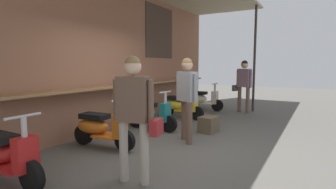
{
  "coord_description": "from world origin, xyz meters",
  "views": [
    {
      "loc": [
        -4.39,
        -2.52,
        1.57
      ],
      "look_at": [
        2.03,
        1.2,
        0.75
      ],
      "focal_mm": 28.09,
      "sensor_mm": 36.0,
      "label": 1
    }
  ],
  "objects_px": {
    "scooter_red": "(4,154)",
    "shopper_passing": "(187,90)",
    "scooter_orange": "(100,127)",
    "scooter_yellow": "(179,105)",
    "scooter_cream": "(202,99)",
    "shopper_with_handbag": "(134,106)",
    "shopper_browsing": "(244,81)",
    "scooter_teal": "(149,114)",
    "merchandise_crate": "(209,124)"
  },
  "relations": [
    {
      "from": "shopper_browsing",
      "to": "scooter_cream",
      "type": "bearing_deg",
      "value": -59.79
    },
    {
      "from": "scooter_teal",
      "to": "scooter_red",
      "type": "bearing_deg",
      "value": -87.4
    },
    {
      "from": "scooter_cream",
      "to": "shopper_passing",
      "type": "relative_size",
      "value": 0.81
    },
    {
      "from": "scooter_red",
      "to": "scooter_orange",
      "type": "xyz_separation_m",
      "value": [
        1.76,
        -0.0,
        0.0
      ]
    },
    {
      "from": "shopper_browsing",
      "to": "merchandise_crate",
      "type": "distance_m",
      "value": 3.24
    },
    {
      "from": "scooter_teal",
      "to": "scooter_orange",
      "type": "bearing_deg",
      "value": -87.4
    },
    {
      "from": "scooter_yellow",
      "to": "scooter_cream",
      "type": "relative_size",
      "value": 1.0
    },
    {
      "from": "scooter_red",
      "to": "merchandise_crate",
      "type": "xyz_separation_m",
      "value": [
        3.89,
        -1.39,
        -0.2
      ]
    },
    {
      "from": "shopper_with_handbag",
      "to": "shopper_passing",
      "type": "bearing_deg",
      "value": -4.54
    },
    {
      "from": "scooter_orange",
      "to": "scooter_teal",
      "type": "relative_size",
      "value": 1.0
    },
    {
      "from": "shopper_with_handbag",
      "to": "shopper_browsing",
      "type": "distance_m",
      "value": 6.14
    },
    {
      "from": "scooter_teal",
      "to": "scooter_cream",
      "type": "xyz_separation_m",
      "value": [
        3.33,
        0.0,
        0.0
      ]
    },
    {
      "from": "shopper_with_handbag",
      "to": "shopper_passing",
      "type": "xyz_separation_m",
      "value": [
        2.07,
        0.25,
        0.03
      ]
    },
    {
      "from": "scooter_teal",
      "to": "merchandise_crate",
      "type": "relative_size",
      "value": 3.14
    },
    {
      "from": "scooter_teal",
      "to": "scooter_yellow",
      "type": "bearing_deg",
      "value": 92.6
    },
    {
      "from": "scooter_cream",
      "to": "shopper_browsing",
      "type": "height_order",
      "value": "shopper_browsing"
    },
    {
      "from": "scooter_teal",
      "to": "scooter_yellow",
      "type": "distance_m",
      "value": 1.6
    },
    {
      "from": "scooter_orange",
      "to": "scooter_yellow",
      "type": "relative_size",
      "value": 1.0
    },
    {
      "from": "shopper_with_handbag",
      "to": "scooter_yellow",
      "type": "bearing_deg",
      "value": 8.74
    },
    {
      "from": "scooter_cream",
      "to": "scooter_orange",
      "type": "bearing_deg",
      "value": -89.28
    },
    {
      "from": "scooter_red",
      "to": "scooter_yellow",
      "type": "bearing_deg",
      "value": 89.16
    },
    {
      "from": "shopper_browsing",
      "to": "shopper_passing",
      "type": "relative_size",
      "value": 1.01
    },
    {
      "from": "shopper_with_handbag",
      "to": "merchandise_crate",
      "type": "distance_m",
      "value": 3.13
    },
    {
      "from": "scooter_teal",
      "to": "shopper_browsing",
      "type": "height_order",
      "value": "shopper_browsing"
    },
    {
      "from": "scooter_teal",
      "to": "shopper_browsing",
      "type": "xyz_separation_m",
      "value": [
        3.58,
        -1.39,
        0.68
      ]
    },
    {
      "from": "scooter_red",
      "to": "shopper_with_handbag",
      "type": "xyz_separation_m",
      "value": [
        0.87,
        -1.52,
        0.65
      ]
    },
    {
      "from": "scooter_yellow",
      "to": "shopper_with_handbag",
      "type": "height_order",
      "value": "shopper_with_handbag"
    },
    {
      "from": "scooter_red",
      "to": "scooter_orange",
      "type": "height_order",
      "value": "same"
    },
    {
      "from": "scooter_orange",
      "to": "scooter_cream",
      "type": "relative_size",
      "value": 1.0
    },
    {
      "from": "scooter_cream",
      "to": "shopper_with_handbag",
      "type": "height_order",
      "value": "shopper_with_handbag"
    },
    {
      "from": "scooter_orange",
      "to": "merchandise_crate",
      "type": "xyz_separation_m",
      "value": [
        2.13,
        -1.39,
        -0.2
      ]
    },
    {
      "from": "scooter_teal",
      "to": "shopper_passing",
      "type": "height_order",
      "value": "shopper_passing"
    },
    {
      "from": "scooter_yellow",
      "to": "scooter_cream",
      "type": "distance_m",
      "value": 1.73
    },
    {
      "from": "scooter_teal",
      "to": "shopper_passing",
      "type": "distance_m",
      "value": 1.53
    },
    {
      "from": "shopper_passing",
      "to": "merchandise_crate",
      "type": "xyz_separation_m",
      "value": [
        0.95,
        -0.11,
        -0.88
      ]
    },
    {
      "from": "scooter_cream",
      "to": "shopper_browsing",
      "type": "distance_m",
      "value": 1.57
    },
    {
      "from": "scooter_red",
      "to": "scooter_cream",
      "type": "bearing_deg",
      "value": 89.16
    },
    {
      "from": "scooter_yellow",
      "to": "merchandise_crate",
      "type": "xyz_separation_m",
      "value": [
        -1.15,
        -1.39,
        -0.2
      ]
    },
    {
      "from": "scooter_orange",
      "to": "shopper_with_handbag",
      "type": "height_order",
      "value": "shopper_with_handbag"
    },
    {
      "from": "scooter_red",
      "to": "scooter_yellow",
      "type": "relative_size",
      "value": 1.0
    },
    {
      "from": "scooter_orange",
      "to": "shopper_passing",
      "type": "bearing_deg",
      "value": 38.89
    },
    {
      "from": "scooter_red",
      "to": "shopper_passing",
      "type": "distance_m",
      "value": 3.27
    },
    {
      "from": "scooter_cream",
      "to": "shopper_passing",
      "type": "height_order",
      "value": "shopper_passing"
    },
    {
      "from": "scooter_orange",
      "to": "scooter_yellow",
      "type": "xyz_separation_m",
      "value": [
        3.27,
        0.0,
        0.0
      ]
    },
    {
      "from": "scooter_red",
      "to": "scooter_cream",
      "type": "height_order",
      "value": "same"
    },
    {
      "from": "scooter_red",
      "to": "merchandise_crate",
      "type": "distance_m",
      "value": 4.13
    },
    {
      "from": "shopper_passing",
      "to": "merchandise_crate",
      "type": "relative_size",
      "value": 3.85
    },
    {
      "from": "scooter_cream",
      "to": "shopper_passing",
      "type": "xyz_separation_m",
      "value": [
        -3.83,
        -1.27,
        0.68
      ]
    },
    {
      "from": "scooter_orange",
      "to": "shopper_with_handbag",
      "type": "distance_m",
      "value": 1.88
    },
    {
      "from": "scooter_red",
      "to": "shopper_browsing",
      "type": "distance_m",
      "value": 7.18
    }
  ]
}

